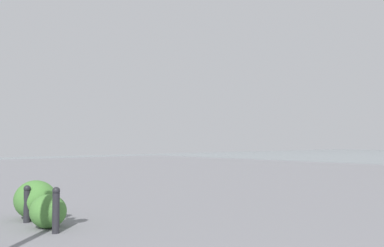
% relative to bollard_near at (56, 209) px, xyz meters
% --- Properties ---
extents(bollard_near, '(0.13, 0.13, 0.78)m').
position_rel_bollard_near_xyz_m(bollard_near, '(0.00, 0.00, 0.00)').
color(bollard_near, '#232328').
rests_on(bollard_near, ground).
extents(bollard_mid, '(0.13, 0.13, 0.71)m').
position_rel_bollard_near_xyz_m(bollard_mid, '(1.28, 0.00, -0.04)').
color(bollard_mid, '#232328').
rests_on(bollard_mid, ground).
extents(shrub_low, '(0.70, 0.63, 0.60)m').
position_rel_bollard_near_xyz_m(shrub_low, '(0.51, -0.08, -0.11)').
color(shrub_low, '#477F38').
rests_on(shrub_low, ground).
extents(shrub_round, '(0.90, 0.81, 0.77)m').
position_rel_bollard_near_xyz_m(shrub_round, '(1.54, -0.26, -0.02)').
color(shrub_round, '#477F38').
rests_on(shrub_round, ground).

